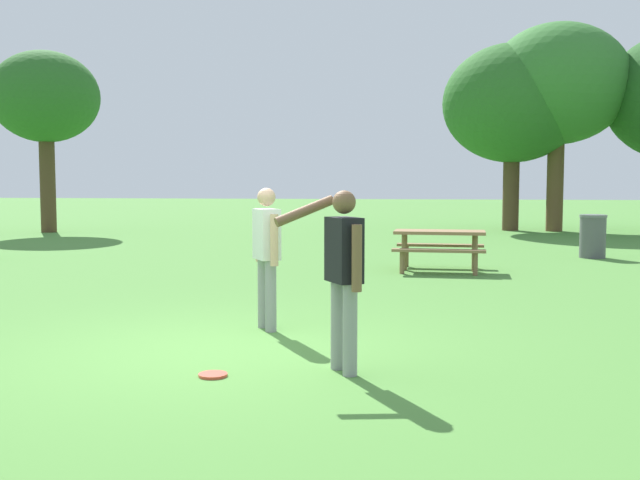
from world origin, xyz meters
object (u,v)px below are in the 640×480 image
Objects in this scene: person_thrower at (267,249)px; picnic_table_near at (439,241)px; tree_tall_left at (45,99)px; tree_broad_center at (513,104)px; frisbee at (213,375)px; trash_can_further_along at (593,236)px; person_catcher at (343,266)px; tree_far_right at (558,85)px.

person_thrower is 6.32m from picnic_table_near.
tree_broad_center reaches higher than tree_tall_left.
frisbee is 0.04× the size of tree_tall_left.
trash_can_further_along is at bearing -20.78° from tree_tall_left.
person_catcher is 1.71× the size of trash_can_further_along.
tree_broad_center reaches higher than trash_can_further_along.
tree_tall_left is at bearing 124.62° from person_catcher.
person_thrower is 0.24× the size of tree_far_right.
person_thrower is at bearing -122.24° from trash_can_further_along.
tree_far_right is (5.18, 19.44, 3.92)m from person_catcher.
tree_broad_center is (3.75, 19.62, 3.33)m from person_catcher.
person_thrower is 18.52m from tree_tall_left.
picnic_table_near is 12.73m from tree_broad_center.
picnic_table_near is at bearing -140.15° from trash_can_further_along.
frisbee is 0.04× the size of tree_broad_center.
person_catcher is at bearing -97.72° from picnic_table_near.
tree_broad_center is at bearing 79.18° from person_catcher.
tree_broad_center is (4.87, 19.91, 4.28)m from frisbee.
tree_far_right is at bearing 70.57° from picnic_table_near.
person_thrower reaches higher than picnic_table_near.
tree_far_right reaches higher than picnic_table_near.
person_catcher is at bearing -59.47° from person_thrower.
tree_tall_left is (-16.02, 6.08, 3.90)m from trash_can_further_along.
picnic_table_near is 13.13m from tree_far_right.
person_thrower is at bearing -109.61° from picnic_table_near.
trash_can_further_along is 0.14× the size of tree_far_right.
frisbee is 0.14× the size of picnic_table_near.
person_catcher reaches higher than trash_can_further_along.
frisbee is 21.27m from tree_far_right.
trash_can_further_along is 9.88m from tree_far_right.
frisbee is 0.04× the size of tree_far_right.
tree_far_right is at bearing -7.10° from tree_broad_center.
tree_broad_center is (4.81, 17.81, 3.35)m from person_thrower.
tree_far_right is at bearing 85.57° from trash_can_further_along.
person_thrower is 18.75m from tree_broad_center.
person_thrower is at bearing -54.91° from tree_tall_left.
person_thrower reaches higher than frisbee.
tree_tall_left reaches higher than person_catcher.
frisbee is 8.34m from picnic_table_near.
person_catcher is (1.07, -1.81, 0.02)m from person_thrower.
person_thrower is 19.11m from tree_far_right.
trash_can_further_along is 9.80m from tree_broad_center.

